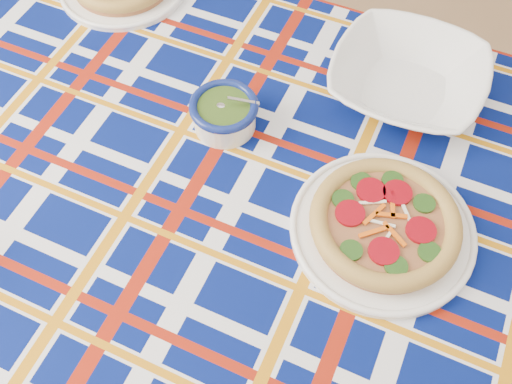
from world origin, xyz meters
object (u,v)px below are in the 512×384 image
(main_focaccia_plate, at_px, (385,223))
(serving_bowl, at_px, (407,79))
(pesto_bowl, at_px, (224,112))
(dining_table, at_px, (288,219))

(main_focaccia_plate, distance_m, serving_bowl, 0.34)
(pesto_bowl, distance_m, serving_bowl, 0.38)
(dining_table, height_order, serving_bowl, serving_bowl)
(dining_table, xyz_separation_m, main_focaccia_plate, (0.17, -0.03, 0.11))
(main_focaccia_plate, xyz_separation_m, serving_bowl, (-0.01, 0.34, 0.01))
(pesto_bowl, height_order, serving_bowl, pesto_bowl)
(dining_table, relative_size, pesto_bowl, 13.48)
(pesto_bowl, bearing_deg, dining_table, -37.84)
(dining_table, relative_size, serving_bowl, 5.85)
(main_focaccia_plate, height_order, pesto_bowl, pesto_bowl)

